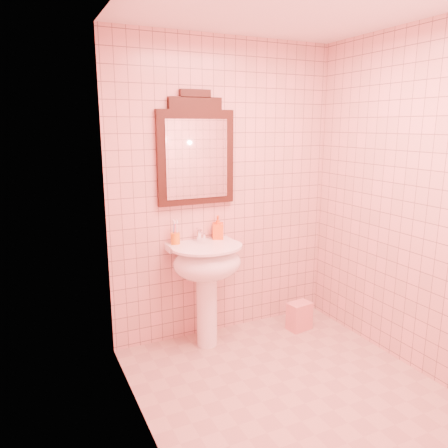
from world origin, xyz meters
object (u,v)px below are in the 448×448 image
mirror (196,153)px  soap_dispenser (218,227)px  towel (299,316)px  pedestal_sink (207,270)px  toothbrush_cup (175,238)px

mirror → soap_dispenser: size_ratio=4.55×
mirror → towel: 1.72m
pedestal_sink → mirror: mirror is taller
toothbrush_cup → towel: size_ratio=0.69×
toothbrush_cup → towel: toothbrush_cup is taller
pedestal_sink → towel: (0.86, -0.09, -0.54)m
mirror → toothbrush_cup: size_ratio=5.23×
toothbrush_cup → towel: 1.35m
toothbrush_cup → soap_dispenser: size_ratio=0.87×
mirror → toothbrush_cup: 0.71m
toothbrush_cup → soap_dispenser: bearing=0.9°
mirror → soap_dispenser: 0.65m
mirror → toothbrush_cup: mirror is taller
mirror → towel: mirror is taller
pedestal_sink → soap_dispenser: bearing=42.6°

